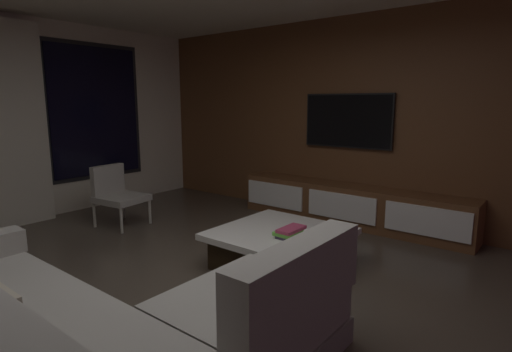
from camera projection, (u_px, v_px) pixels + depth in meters
floor at (202, 308)px, 3.19m from camera, size 9.20×9.20×0.00m
media_wall at (369, 121)px, 5.31m from camera, size 0.12×7.80×2.70m
sectional_couch at (91, 333)px, 2.32m from camera, size 1.98×2.50×0.82m
coffee_table at (281, 248)px, 3.97m from camera, size 1.16×1.16×0.36m
book_stack_on_coffee_table at (290, 232)px, 3.76m from camera, size 0.30×0.19×0.09m
accent_chair_near_window at (117, 192)px, 5.31m from camera, size 0.61×0.63×0.78m
media_console at (352, 206)px, 5.31m from camera, size 0.46×3.10×0.52m
mounted_tv at (348, 121)px, 5.38m from camera, size 0.05×1.23×0.71m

